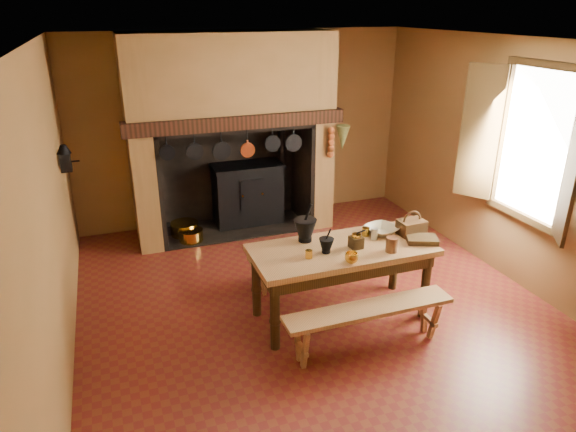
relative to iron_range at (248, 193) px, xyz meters
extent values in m
plane|color=#612717|center=(0.04, -2.45, -0.48)|extent=(5.50, 5.50, 0.00)
plane|color=silver|center=(0.04, -2.45, 2.32)|extent=(5.50, 5.50, 0.00)
cube|color=olive|center=(0.04, 0.30, 0.92)|extent=(5.00, 0.02, 2.80)
cube|color=olive|center=(-2.46, -2.45, 0.92)|extent=(0.02, 5.50, 2.80)
cube|color=olive|center=(2.54, -2.45, 0.92)|extent=(0.02, 5.50, 2.80)
cube|color=olive|center=(0.04, -5.20, 0.92)|extent=(5.00, 0.02, 2.80)
cube|color=olive|center=(-1.51, -0.15, 0.92)|extent=(0.30, 0.90, 2.80)
cube|color=olive|center=(0.99, -0.15, 0.92)|extent=(0.30, 0.90, 2.80)
cube|color=olive|center=(-0.26, -0.15, 1.72)|extent=(2.20, 0.90, 1.20)
cube|color=black|center=(-0.26, -0.55, 1.21)|extent=(2.95, 0.22, 0.18)
cube|color=black|center=(-0.26, 0.27, 0.32)|extent=(2.20, 0.06, 1.60)
cube|color=black|center=(-0.26, -0.15, -0.47)|extent=(2.20, 0.90, 0.02)
cube|color=black|center=(-0.01, 0.00, -0.03)|extent=(1.00, 0.50, 0.90)
cube|color=black|center=(-0.01, -0.02, 0.44)|extent=(1.04, 0.54, 0.04)
cube|color=black|center=(-0.01, -0.26, 0.07)|extent=(0.35, 0.02, 0.45)
cylinder|color=black|center=(0.54, 0.00, 0.77)|extent=(0.10, 0.10, 0.70)
cylinder|color=gold|center=(-0.16, -0.28, 0.07)|extent=(0.03, 0.03, 0.03)
cylinder|color=gold|center=(0.14, -0.28, 0.07)|extent=(0.03, 0.03, 0.03)
cylinder|color=gold|center=(-1.01, -0.15, -0.38)|extent=(0.40, 0.40, 0.20)
cylinder|color=gold|center=(-0.96, -0.40, -0.39)|extent=(0.34, 0.34, 0.18)
cube|color=black|center=(-1.21, -0.05, -0.40)|extent=(0.18, 0.18, 0.16)
cone|color=#53582A|center=(1.22, -0.66, 0.90)|extent=(0.20, 0.20, 0.35)
cube|color=white|center=(2.52, -2.85, 1.22)|extent=(0.02, 1.00, 1.60)
cube|color=#362511|center=(2.49, -2.85, 2.06)|extent=(0.08, 1.16, 0.08)
cube|color=#362511|center=(2.49, -2.85, 0.38)|extent=(0.08, 1.16, 0.08)
cube|color=#362511|center=(2.29, -3.53, 1.22)|extent=(0.29, 0.39, 1.60)
cube|color=#362511|center=(2.29, -2.17, 1.22)|extent=(0.29, 0.39, 1.60)
cube|color=black|center=(-2.38, -0.90, 0.97)|extent=(0.12, 0.12, 0.22)
cone|color=black|center=(-2.38, -0.90, 1.12)|extent=(0.16, 0.16, 0.10)
cylinder|color=black|center=(-2.29, -0.90, 0.97)|extent=(0.12, 0.02, 0.02)
cube|color=tan|center=(0.23, -2.80, 0.30)|extent=(1.88, 0.84, 0.06)
cube|color=#362511|center=(0.23, -2.80, 0.19)|extent=(1.75, 0.71, 0.15)
cylinder|color=#362511|center=(-0.61, -3.11, -0.11)|extent=(0.09, 0.09, 0.75)
cylinder|color=#362511|center=(1.06, -3.11, -0.11)|extent=(0.09, 0.09, 0.75)
cylinder|color=#362511|center=(-0.61, -2.49, -0.11)|extent=(0.09, 0.09, 0.75)
cylinder|color=#362511|center=(1.06, -2.49, -0.11)|extent=(0.09, 0.09, 0.75)
cube|color=tan|center=(0.23, -3.43, -0.03)|extent=(1.68, 0.29, 0.04)
cube|color=tan|center=(0.23, -2.08, -0.06)|extent=(1.58, 0.28, 0.04)
cylinder|color=black|center=(-0.07, -2.53, 0.35)|extent=(0.14, 0.14, 0.04)
cone|color=black|center=(-0.07, -2.53, 0.47)|extent=(0.24, 0.24, 0.20)
cylinder|color=black|center=(-0.05, -2.53, 0.64)|extent=(0.10, 0.04, 0.20)
cylinder|color=black|center=(0.02, -2.86, 0.34)|extent=(0.09, 0.09, 0.03)
cone|color=black|center=(0.02, -2.86, 0.42)|extent=(0.15, 0.15, 0.12)
cylinder|color=black|center=(0.04, -2.86, 0.53)|extent=(0.06, 0.04, 0.12)
cube|color=#362511|center=(0.35, -2.86, 0.39)|extent=(0.13, 0.13, 0.12)
cylinder|color=gold|center=(0.35, -2.86, 0.47)|extent=(0.09, 0.09, 0.03)
cylinder|color=black|center=(0.40, -2.86, 0.50)|extent=(0.10, 0.02, 0.03)
cylinder|color=gold|center=(-0.18, -2.91, 0.37)|extent=(0.09, 0.09, 0.08)
cylinder|color=gold|center=(0.59, -2.62, 0.38)|extent=(0.11, 0.11, 0.09)
imported|color=#BCB390|center=(0.77, -2.63, 0.37)|extent=(0.42, 0.42, 0.08)
cylinder|color=brown|center=(0.65, -3.06, 0.41)|extent=(0.16, 0.16, 0.16)
cylinder|color=beige|center=(0.63, -2.74, 0.39)|extent=(0.09, 0.09, 0.13)
cube|color=#492C15|center=(1.07, -2.75, 0.41)|extent=(0.29, 0.22, 0.16)
torus|color=#492C15|center=(1.07, -2.75, 0.49)|extent=(0.23, 0.03, 0.23)
cube|color=#362511|center=(1.07, -2.96, 0.36)|extent=(0.37, 0.33, 0.05)
imported|color=gold|center=(0.17, -3.14, 0.38)|extent=(0.17, 0.17, 0.10)
camera|label=1|loc=(-1.89, -7.07, 2.62)|focal=32.00mm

